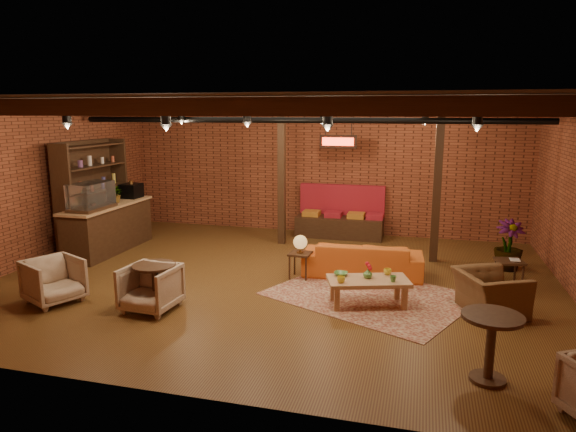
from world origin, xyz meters
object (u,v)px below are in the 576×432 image
(armchair_a, at_px, (54,278))
(armchair_b, at_px, (150,286))
(side_table_book, at_px, (510,262))
(round_table_right, at_px, (491,337))
(plant_tall, at_px, (513,195))
(round_table_left, at_px, (155,279))
(side_table_lamp, at_px, (300,245))
(armchair_right, at_px, (490,286))
(sofa, at_px, (363,259))
(coffee_table, at_px, (367,282))

(armchair_a, distance_m, armchair_b, 1.68)
(side_table_book, relative_size, round_table_right, 0.64)
(armchair_b, height_order, round_table_right, round_table_right)
(plant_tall, bearing_deg, armchair_a, -152.92)
(round_table_left, relative_size, armchair_b, 0.89)
(side_table_book, distance_m, plant_tall, 1.49)
(round_table_right, bearing_deg, round_table_left, 167.67)
(armchair_a, distance_m, side_table_book, 7.66)
(armchair_a, bearing_deg, round_table_left, -57.81)
(side_table_lamp, distance_m, armchair_right, 3.31)
(sofa, height_order, armchair_b, armchair_b)
(sofa, distance_m, armchair_right, 2.48)
(side_table_lamp, relative_size, armchair_a, 1.01)
(round_table_left, bearing_deg, side_table_book, 24.07)
(side_table_lamp, xyz_separation_m, armchair_a, (-3.54, -2.22, -0.22))
(armchair_a, height_order, side_table_book, armchair_a)
(sofa, relative_size, round_table_left, 3.13)
(coffee_table, xyz_separation_m, armchair_a, (-4.88, -1.16, 0.01))
(armchair_b, xyz_separation_m, armchair_right, (5.05, 1.23, 0.04))
(plant_tall, bearing_deg, sofa, -157.95)
(side_table_lamp, relative_size, armchair_right, 0.83)
(armchair_a, bearing_deg, sofa, -34.96)
(side_table_lamp, relative_size, round_table_left, 1.15)
(coffee_table, bearing_deg, plant_tall, 46.67)
(coffee_table, distance_m, side_table_lamp, 1.73)
(sofa, bearing_deg, armchair_a, 26.34)
(round_table_right, bearing_deg, armchair_b, 168.97)
(armchair_b, xyz_separation_m, plant_tall, (5.65, 3.65, 1.08))
(side_table_lamp, distance_m, plant_tall, 4.17)
(sofa, xyz_separation_m, round_table_right, (1.85, -3.50, 0.21))
(coffee_table, relative_size, round_table_right, 1.75)
(sofa, height_order, round_table_right, round_table_right)
(coffee_table, bearing_deg, sofa, 99.30)
(coffee_table, height_order, side_table_lamp, side_table_lamp)
(round_table_right, bearing_deg, side_table_book, 78.65)
(side_table_book, bearing_deg, coffee_table, -146.87)
(sofa, height_order, side_table_lamp, side_table_lamp)
(side_table_lamp, height_order, armchair_a, side_table_lamp)
(side_table_book, bearing_deg, armchair_a, -159.69)
(round_table_left, bearing_deg, armchair_a, -173.06)
(armchair_b, xyz_separation_m, round_table_right, (4.81, -0.94, 0.14))
(armchair_right, bearing_deg, armchair_b, 79.07)
(sofa, distance_m, armchair_a, 5.34)
(side_table_book, bearing_deg, side_table_lamp, -173.13)
(coffee_table, distance_m, armchair_b, 3.38)
(round_table_left, bearing_deg, side_table_lamp, 47.50)
(coffee_table, height_order, plant_tall, plant_tall)
(round_table_left, distance_m, armchair_a, 1.71)
(coffee_table, xyz_separation_m, side_table_book, (2.30, 1.50, 0.06))
(sofa, height_order, side_table_book, sofa)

